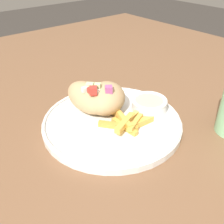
{
  "coord_description": "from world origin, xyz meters",
  "views": [
    {
      "loc": [
        0.38,
        -0.3,
        1.08
      ],
      "look_at": [
        0.03,
        -0.01,
        0.79
      ],
      "focal_mm": 42.0,
      "sensor_mm": 36.0,
      "label": 1
    }
  ],
  "objects_px": {
    "plate": "(112,122)",
    "fries_pile": "(127,122)",
    "pita_sandwich_near": "(87,97)",
    "sauce_ramekin": "(149,105)",
    "pita_sandwich_far": "(106,98)"
  },
  "relations": [
    {
      "from": "plate",
      "to": "fries_pile",
      "type": "xyz_separation_m",
      "value": [
        0.03,
        0.01,
        0.01
      ]
    },
    {
      "from": "fries_pile",
      "to": "pita_sandwich_far",
      "type": "bearing_deg",
      "value": 176.64
    },
    {
      "from": "pita_sandwich_far",
      "to": "sauce_ramekin",
      "type": "xyz_separation_m",
      "value": [
        0.06,
        0.07,
        -0.01
      ]
    },
    {
      "from": "sauce_ramekin",
      "to": "fries_pile",
      "type": "bearing_deg",
      "value": -84.49
    },
    {
      "from": "pita_sandwich_far",
      "to": "fries_pile",
      "type": "relative_size",
      "value": 1.29
    },
    {
      "from": "plate",
      "to": "pita_sandwich_near",
      "type": "bearing_deg",
      "value": -169.29
    },
    {
      "from": "plate",
      "to": "fries_pile",
      "type": "distance_m",
      "value": 0.04
    },
    {
      "from": "pita_sandwich_near",
      "to": "fries_pile",
      "type": "bearing_deg",
      "value": 15.52
    },
    {
      "from": "pita_sandwich_far",
      "to": "sauce_ramekin",
      "type": "distance_m",
      "value": 0.09
    },
    {
      "from": "plate",
      "to": "pita_sandwich_near",
      "type": "height_order",
      "value": "pita_sandwich_near"
    },
    {
      "from": "pita_sandwich_far",
      "to": "sauce_ramekin",
      "type": "bearing_deg",
      "value": 95.94
    },
    {
      "from": "pita_sandwich_near",
      "to": "fries_pile",
      "type": "xyz_separation_m",
      "value": [
        0.1,
        0.02,
        -0.02
      ]
    },
    {
      "from": "pita_sandwich_near",
      "to": "plate",
      "type": "bearing_deg",
      "value": 13.79
    },
    {
      "from": "fries_pile",
      "to": "plate",
      "type": "bearing_deg",
      "value": -164.19
    },
    {
      "from": "pita_sandwich_near",
      "to": "sauce_ramekin",
      "type": "xyz_separation_m",
      "value": [
        0.1,
        0.09,
        -0.01
      ]
    }
  ]
}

